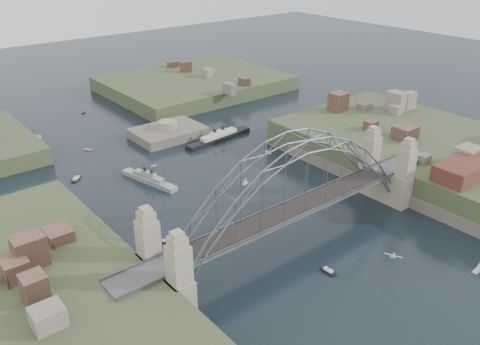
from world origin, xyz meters
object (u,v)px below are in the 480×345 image
naval_cruiser_far (30,145)px  ocean_liner (219,137)px  wharf_shed (469,167)px  fort_island (168,138)px  naval_cruiser_near (149,179)px  bridge (295,192)px

naval_cruiser_far → ocean_liner: ocean_liner is taller
wharf_shed → naval_cruiser_far: bearing=124.2°
fort_island → naval_cruiser_far: fort_island is taller
naval_cruiser_near → ocean_liner: ocean_liner is taller
ocean_liner → wharf_shed: bearing=-73.6°
fort_island → wharf_shed: wharf_shed is taller
fort_island → ocean_liner: 16.99m
bridge → fort_island: bridge is taller
wharf_shed → naval_cruiser_far: size_ratio=1.53×
bridge → fort_island: 72.14m
naval_cruiser_far → bridge: bearing=-73.6°
fort_island → bridge: bearing=-99.7°
bridge → ocean_liner: (23.05, 57.16, -11.37)m
wharf_shed → naval_cruiser_far: 125.37m
fort_island → naval_cruiser_far: bearing=153.1°
bridge → wharf_shed: bridge is taller
bridge → wharf_shed: 46.23m
naval_cruiser_near → naval_cruiser_far: naval_cruiser_near is taller
naval_cruiser_near → ocean_liner: (32.59, 12.37, 0.07)m
bridge → naval_cruiser_far: (-26.24, 89.44, -11.53)m
naval_cruiser_far → wharf_shed: bearing=-55.8°
fort_island → ocean_liner: ocean_liner is taller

